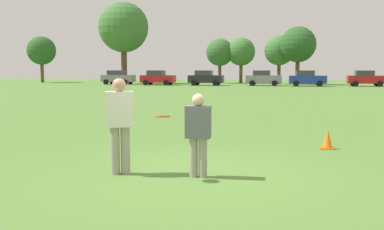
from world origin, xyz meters
TOP-DOWN VIEW (x-y plane):
  - ground_plane at (0.00, 0.00)m, footprint 153.83×153.83m
  - player_thrower at (-1.32, -0.20)m, footprint 0.56×0.46m
  - player_defender at (0.10, -0.07)m, footprint 0.45×0.28m
  - frisbee at (-0.43, -0.43)m, footprint 0.27×0.27m
  - traffic_cone at (2.43, 3.40)m, footprint 0.32×0.32m
  - parked_car_near_left at (-22.09, 45.15)m, footprint 4.27×2.36m
  - parked_car_mid_left at (-16.07, 43.69)m, footprint 4.27×2.36m
  - parked_car_center at (-10.07, 44.22)m, footprint 4.27×2.36m
  - parked_car_mid_right at (-3.16, 45.07)m, footprint 4.27×2.36m
  - parked_car_near_right at (1.89, 44.57)m, footprint 4.27×2.36m
  - parked_car_far_right at (8.44, 46.13)m, footprint 4.27×2.36m
  - tree_west_oak at (-36.48, 49.79)m, footprint 4.23×4.23m
  - tree_west_maple at (-22.51, 48.19)m, footprint 6.82×6.82m
  - tree_center_elm at (-10.20, 53.69)m, footprint 3.89×3.89m
  - tree_east_birch at (-7.20, 53.97)m, footprint 3.95×3.95m
  - tree_east_oak at (-1.81, 52.20)m, footprint 3.99×3.99m
  - tree_far_east_pine at (0.67, 49.89)m, footprint 4.54×4.54m

SIDE VIEW (x-z plane):
  - ground_plane at x=0.00m, z-range 0.00..0.00m
  - traffic_cone at x=2.43m, z-range -0.01..0.47m
  - player_defender at x=0.10m, z-range 0.09..1.56m
  - parked_car_near_left at x=-22.09m, z-range 0.01..1.83m
  - parked_car_mid_left at x=-16.07m, z-range 0.01..1.83m
  - parked_car_center at x=-10.07m, z-range 0.01..1.83m
  - parked_car_mid_right at x=-3.16m, z-range 0.01..1.83m
  - parked_car_near_right at x=1.89m, z-range 0.01..1.83m
  - parked_car_far_right at x=8.44m, z-range 0.01..1.83m
  - player_thrower at x=-1.32m, z-range 0.11..1.85m
  - frisbee at x=-0.43m, z-range 1.05..1.14m
  - tree_center_elm at x=-10.20m, z-range 1.19..7.52m
  - tree_east_birch at x=-7.20m, z-range 1.20..7.62m
  - tree_east_oak at x=-1.81m, z-range 1.22..7.70m
  - tree_west_oak at x=-36.48m, z-range 1.29..8.16m
  - tree_far_east_pine at x=0.67m, z-range 1.39..8.76m
  - tree_west_maple at x=-22.51m, z-range 2.08..13.16m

